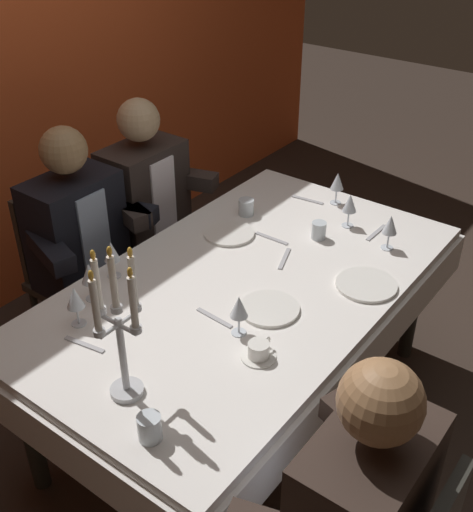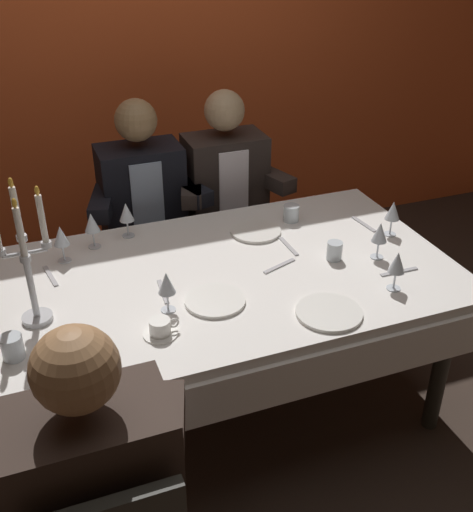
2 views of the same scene
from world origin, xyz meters
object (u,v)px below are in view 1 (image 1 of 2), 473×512
Objects in this scene: wine_glass_5 at (239,308)px; seated_diner_0 at (364,511)px; wine_glass_2 at (337,182)px; water_tumbler_0 at (246,207)px; dining_table at (245,305)px; water_tumbler_1 at (150,428)px; dinner_plate_0 at (229,233)px; water_tumbler_2 at (319,230)px; wine_glass_1 at (75,299)px; seated_diner_1 at (75,230)px; candelabra at (119,329)px; dinner_plate_1 at (269,308)px; seated_diner_2 at (144,194)px; wine_glass_6 at (350,204)px; wine_glass_0 at (112,252)px; dinner_plate_2 at (366,285)px; coffee_cup_0 at (259,351)px; wine_glass_3 at (390,226)px; wine_glass_4 at (89,274)px.

seated_diner_0 reaches higher than wine_glass_5.
water_tumbler_0 is at bearing 141.58° from wine_glass_2.
dining_table is 24.57× the size of water_tumbler_0.
water_tumbler_1 is (-0.83, -0.26, 0.16)m from dining_table.
dinner_plate_0 is 0.41m from water_tumbler_2.
wine_glass_1 is 0.13× the size of seated_diner_1.
seated_diner_1 is (0.61, 0.95, -0.27)m from candelabra.
candelabra is 3.40× the size of wine_glass_5.
dinner_plate_1 is 1.42× the size of wine_glass_2.
water_tumbler_0 is 0.06× the size of seated_diner_2.
water_tumbler_0 reaches higher than dinner_plate_0.
wine_glass_6 is 2.08× the size of water_tumbler_0.
candelabra is at bearing 169.50° from dinner_plate_1.
wine_glass_0 is 0.48m from seated_diner_1.
dinner_plate_0 is at bearing -3.19° from wine_glass_1.
wine_glass_5 is at bearing -88.70° from wine_glass_0.
seated_diner_0 reaches higher than wine_glass_2.
dinner_plate_1 is 1.42× the size of wine_glass_6.
wine_glass_0 and wine_glass_2 have the same top height.
wine_glass_2 is at bearing 11.41° from wine_glass_5.
wine_glass_1 is 1.14m from water_tumbler_2.
dinner_plate_2 is 1.11m from water_tumbler_1.
dinner_plate_0 is 0.19× the size of seated_diner_2.
wine_glass_5 reaches higher than coffee_cup_0.
water_tumbler_0 is 0.81m from seated_diner_1.
seated_diner_1 is at bearing 82.09° from wine_glass_5.
wine_glass_1 is 1.45m from wine_glass_2.
wine_glass_3 is 1.43m from seated_diner_1.
water_tumbler_0 is (1.20, 0.40, -0.22)m from candelabra.
wine_glass_4 is at bearing 98.89° from coffee_cup_0.
coffee_cup_0 is (-0.60, -0.59, 0.02)m from dinner_plate_0.
seated_diner_2 is (0.43, 1.07, -0.01)m from dinner_plate_1.
coffee_cup_0 is (-0.93, 0.04, -0.09)m from wine_glass_3.
wine_glass_2 is (1.42, -0.28, 0.00)m from wine_glass_1.
seated_diner_1 reaches higher than dining_table.
wine_glass_5 and wine_glass_6 have the same top height.
dinner_plate_2 is at bearing -89.34° from dinner_plate_0.
wine_glass_5 is 0.82m from seated_diner_0.
water_tumbler_2 reaches higher than dining_table.
water_tumbler_0 is at bearing -9.13° from wine_glass_0.
wine_glass_4 is at bearing 131.46° from dinner_plate_2.
seated_diner_1 is (0.16, 0.43, -0.12)m from wine_glass_0.
wine_glass_3 is (1.18, -0.68, 0.00)m from wine_glass_1.
dining_table is 3.48× the size of candelabra.
water_tumbler_0 is at bearing -42.92° from seated_diner_1.
wine_glass_4 is at bearing -163.41° from wine_glass_0.
coffee_cup_0 is (-0.05, -0.76, -0.09)m from wine_glass_0.
wine_glass_1 is 0.69m from coffee_cup_0.
wine_glass_4 reaches higher than dining_table.
wine_glass_1 is at bearing 150.97° from dining_table.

